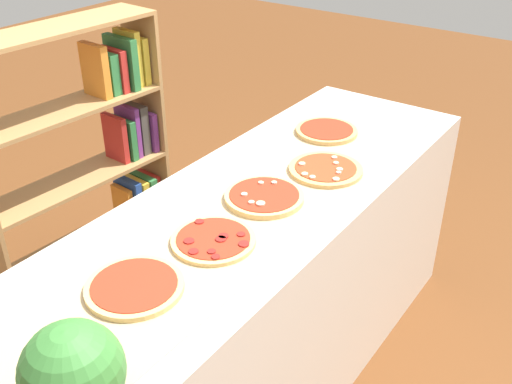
{
  "coord_description": "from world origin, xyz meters",
  "views": [
    {
      "loc": [
        -1.51,
        -1.07,
        2.02
      ],
      "look_at": [
        0.0,
        0.0,
        0.94
      ],
      "focal_mm": 42.17,
      "sensor_mm": 36.0,
      "label": 1
    }
  ],
  "objects_px": {
    "pizza_pepperoni_1": "(213,240)",
    "watermelon": "(73,372)",
    "pizza_plain_0": "(135,287)",
    "pizza_plain_4": "(327,131)",
    "bookshelf": "(102,173)",
    "pizza_mushroom_2": "(264,197)",
    "pizza_mushroom_3": "(326,169)"
  },
  "relations": [
    {
      "from": "pizza_pepperoni_1",
      "to": "watermelon",
      "type": "xyz_separation_m",
      "value": [
        -0.68,
        -0.16,
        0.1
      ]
    },
    {
      "from": "pizza_plain_0",
      "to": "pizza_plain_4",
      "type": "height_order",
      "value": "pizza_plain_4"
    },
    {
      "from": "pizza_pepperoni_1",
      "to": "bookshelf",
      "type": "height_order",
      "value": "bookshelf"
    },
    {
      "from": "pizza_mushroom_2",
      "to": "pizza_mushroom_3",
      "type": "relative_size",
      "value": 0.99
    },
    {
      "from": "pizza_mushroom_2",
      "to": "bookshelf",
      "type": "bearing_deg",
      "value": 83.91
    },
    {
      "from": "pizza_plain_0",
      "to": "bookshelf",
      "type": "distance_m",
      "value": 1.26
    },
    {
      "from": "pizza_plain_0",
      "to": "bookshelf",
      "type": "height_order",
      "value": "bookshelf"
    },
    {
      "from": "pizza_plain_0",
      "to": "pizza_plain_4",
      "type": "xyz_separation_m",
      "value": [
        1.25,
        0.08,
        0.0
      ]
    },
    {
      "from": "pizza_plain_4",
      "to": "watermelon",
      "type": "xyz_separation_m",
      "value": [
        -1.61,
        -0.28,
        0.1
      ]
    },
    {
      "from": "watermelon",
      "to": "pizza_plain_0",
      "type": "bearing_deg",
      "value": 28.45
    },
    {
      "from": "watermelon",
      "to": "pizza_plain_4",
      "type": "bearing_deg",
      "value": 9.94
    },
    {
      "from": "pizza_pepperoni_1",
      "to": "watermelon",
      "type": "bearing_deg",
      "value": -166.48
    },
    {
      "from": "pizza_mushroom_2",
      "to": "watermelon",
      "type": "xyz_separation_m",
      "value": [
        -0.99,
        -0.18,
        0.1
      ]
    },
    {
      "from": "pizza_plain_0",
      "to": "pizza_mushroom_3",
      "type": "distance_m",
      "value": 0.94
    },
    {
      "from": "pizza_mushroom_2",
      "to": "watermelon",
      "type": "bearing_deg",
      "value": -169.53
    },
    {
      "from": "pizza_mushroom_2",
      "to": "bookshelf",
      "type": "xyz_separation_m",
      "value": [
        0.11,
        1.0,
        -0.27
      ]
    },
    {
      "from": "pizza_mushroom_3",
      "to": "watermelon",
      "type": "xyz_separation_m",
      "value": [
        -1.3,
        -0.11,
        0.1
      ]
    },
    {
      "from": "pizza_mushroom_3",
      "to": "bookshelf",
      "type": "bearing_deg",
      "value": 100.72
    },
    {
      "from": "pizza_plain_0",
      "to": "pizza_plain_4",
      "type": "distance_m",
      "value": 1.25
    },
    {
      "from": "pizza_mushroom_3",
      "to": "pizza_plain_4",
      "type": "height_order",
      "value": "pizza_mushroom_3"
    },
    {
      "from": "pizza_mushroom_2",
      "to": "watermelon",
      "type": "relative_size",
      "value": 1.23
    },
    {
      "from": "pizza_plain_0",
      "to": "bookshelf",
      "type": "relative_size",
      "value": 0.2
    },
    {
      "from": "pizza_pepperoni_1",
      "to": "pizza_mushroom_2",
      "type": "xyz_separation_m",
      "value": [
        0.31,
        0.02,
        0.0
      ]
    },
    {
      "from": "bookshelf",
      "to": "pizza_mushroom_2",
      "type": "bearing_deg",
      "value": -96.09
    },
    {
      "from": "pizza_plain_0",
      "to": "pizza_pepperoni_1",
      "type": "bearing_deg",
      "value": -6.57
    },
    {
      "from": "pizza_plain_0",
      "to": "watermelon",
      "type": "xyz_separation_m",
      "value": [
        -0.37,
        -0.2,
        0.1
      ]
    },
    {
      "from": "pizza_plain_0",
      "to": "pizza_mushroom_2",
      "type": "relative_size",
      "value": 1.0
    },
    {
      "from": "pizza_pepperoni_1",
      "to": "pizza_plain_4",
      "type": "relative_size",
      "value": 1.01
    },
    {
      "from": "pizza_plain_4",
      "to": "bookshelf",
      "type": "relative_size",
      "value": 0.19
    },
    {
      "from": "pizza_plain_4",
      "to": "watermelon",
      "type": "relative_size",
      "value": 1.17
    },
    {
      "from": "pizza_pepperoni_1",
      "to": "pizza_mushroom_3",
      "type": "distance_m",
      "value": 0.62
    },
    {
      "from": "pizza_plain_4",
      "to": "pizza_pepperoni_1",
      "type": "bearing_deg",
      "value": -172.71
    }
  ]
}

